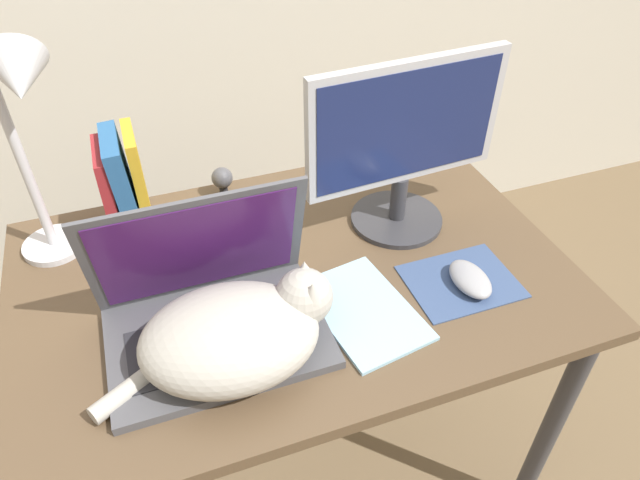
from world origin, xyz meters
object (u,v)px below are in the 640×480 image
at_px(cat, 237,333).
at_px(external_monitor, 405,143).
at_px(webcam, 222,179).
at_px(laptop, 212,310).
at_px(desk_lamp, 26,120).
at_px(computer_mouse, 470,279).
at_px(notepad, 364,310).
at_px(book_row, 123,185).

xyz_separation_m(cat, external_monitor, (0.43, 0.26, 0.13)).
bearing_deg(cat, webcam, 80.76).
distance_m(laptop, external_monitor, 0.51).
xyz_separation_m(external_monitor, desk_lamp, (-0.69, 0.13, 0.11)).
height_order(computer_mouse, notepad, computer_mouse).
xyz_separation_m(laptop, webcam, (0.11, 0.41, -0.00)).
bearing_deg(laptop, external_monitor, 21.81).
bearing_deg(computer_mouse, book_row, 144.95).
xyz_separation_m(external_monitor, computer_mouse, (0.04, -0.24, -0.18)).
relative_size(book_row, desk_lamp, 0.49).
bearing_deg(computer_mouse, notepad, 178.24).
bearing_deg(desk_lamp, notepad, -35.65).
bearing_deg(computer_mouse, laptop, 173.31).
distance_m(cat, external_monitor, 0.52).
distance_m(book_row, notepad, 0.58).
relative_size(external_monitor, webcam, 5.77).
distance_m(book_row, webcam, 0.23).
bearing_deg(cat, computer_mouse, 3.09).
relative_size(desk_lamp, webcam, 6.19).
height_order(book_row, notepad, book_row).
height_order(computer_mouse, desk_lamp, desk_lamp).
relative_size(cat, notepad, 1.57).
relative_size(external_monitor, computer_mouse, 3.85).
distance_m(cat, webcam, 0.50).
bearing_deg(laptop, desk_lamp, 127.08).
relative_size(book_row, webcam, 3.06).
distance_m(computer_mouse, notepad, 0.22).
bearing_deg(computer_mouse, cat, -176.91).
xyz_separation_m(book_row, desk_lamp, (-0.13, -0.05, 0.20)).
distance_m(external_monitor, desk_lamp, 0.71).
xyz_separation_m(laptop, notepad, (0.27, -0.05, -0.05)).
relative_size(notepad, webcam, 3.64).
bearing_deg(desk_lamp, laptop, -52.92).
distance_m(external_monitor, notepad, 0.35).
xyz_separation_m(laptop, cat, (0.03, -0.08, 0.02)).
bearing_deg(webcam, laptop, -104.56).
bearing_deg(external_monitor, computer_mouse, -79.60).
distance_m(computer_mouse, desk_lamp, 0.87).
distance_m(external_monitor, computer_mouse, 0.30).
distance_m(external_monitor, book_row, 0.60).
distance_m(laptop, notepad, 0.28).
relative_size(external_monitor, book_row, 1.89).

